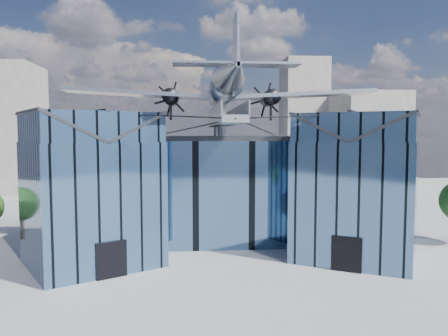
{
  "coord_description": "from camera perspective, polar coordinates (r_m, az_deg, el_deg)",
  "views": [
    {
      "loc": [
        -3.13,
        -35.04,
        10.11
      ],
      "look_at": [
        0.0,
        2.0,
        7.2
      ],
      "focal_mm": 35.0,
      "sensor_mm": 36.0,
      "label": 1
    }
  ],
  "objects": [
    {
      "name": "museum",
      "position": [
        41.23,
        -0.45,
        -1.89
      ],
      "size": [
        32.88,
        24.5,
        17.6
      ],
      "color": "#4A6D96",
      "rests_on": "ground"
    },
    {
      "name": "ground_plane",
      "position": [
        36.6,
        0.27,
        -11.56
      ],
      "size": [
        120.0,
        120.0,
        0.0
      ],
      "primitive_type": "plane",
      "color": "gray"
    },
    {
      "name": "bg_towers",
      "position": [
        85.65,
        -1.76,
        4.41
      ],
      "size": [
        77.0,
        24.5,
        26.0
      ],
      "color": "gray",
      "rests_on": "ground"
    }
  ]
}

